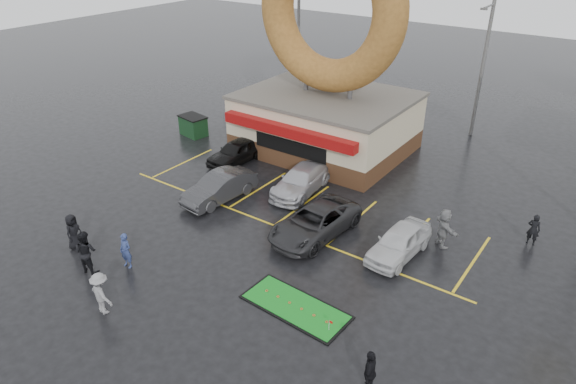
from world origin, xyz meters
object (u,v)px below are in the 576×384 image
Objects in this scene: car_black at (236,152)px; person_blue at (126,251)px; car_dgrey at (220,187)px; car_white at (399,242)px; putting_green at (295,307)px; car_silver at (301,180)px; person_cameraman at (370,372)px; car_grey at (315,222)px; streetlight_mid at (482,67)px; donut_shop at (327,82)px; streetlight_left at (298,43)px; dumpster at (193,126)px.

person_blue is (3.18, -10.99, 0.11)m from car_black.
car_white is (10.01, 0.80, -0.05)m from car_dgrey.
car_dgrey is 9.59m from putting_green.
person_blue is at bearing -108.31° from car_silver.
car_dgrey reaches higher than putting_green.
person_cameraman reaches higher than car_silver.
streetlight_mid is at bearing 88.61° from car_grey.
person_blue reaches higher than car_white.
car_dgrey is (-7.98, -17.07, -4.05)m from streetlight_mid.
putting_green is at bearing -89.22° from streetlight_mid.
donut_shop is at bearing -131.38° from streetlight_mid.
car_black is at bearing 165.14° from car_silver.
streetlight_left is 2.25× the size of car_white.
streetlight_mid is 25.27m from person_blue.
donut_shop is 19.92m from person_cameraman.
streetlight_left is 13.11m from car_black.
car_grey is 8.63m from person_blue.
streetlight_mid is at bearing 70.53° from car_dgrey.
streetlight_left reaches higher than dumpster.
donut_shop is 12.86m from car_white.
car_silver is at bearing -70.62° from donut_shop.
person_blue is at bearing -164.75° from putting_green.
car_grey is at bearing -164.69° from car_white.
car_black is 0.94× the size of putting_green.
car_silver is at bearing 122.96° from putting_green.
car_dgrey reaches higher than dumpster.
donut_shop is 7.24m from car_silver.
streetlight_mid is 2.04× the size of putting_green.
car_grey is 1.16× the size of putting_green.
dumpster is (-7.77, 5.86, -0.08)m from car_dgrey.
putting_green is (8.28, -4.80, -0.69)m from car_dgrey.
donut_shop reaches higher than car_dgrey.
dumpster is at bearing 119.63° from person_blue.
car_dgrey is 4.48m from car_silver.
streetlight_left reaches higher than car_grey.
dumpster is (-20.23, 12.60, -0.20)m from person_cameraman.
donut_shop is at bearing 59.36° from car_black.
car_dgrey is at bearing -171.44° from car_white.
car_silver is at bearing -150.85° from person_cameraman.
car_silver is at bearing -3.66° from dumpster.
car_white is 18.49m from dumpster.
car_grey is 15.02m from dumpster.
car_silver is (9.05, -12.77, -4.10)m from streetlight_left.
car_dgrey is at bearing -115.05° from streetlight_mid.
car_grey is at bearing 114.77° from putting_green.
dumpster is (-5.38, 1.71, -0.06)m from car_black.
car_black is at bearing -73.02° from streetlight_left.
donut_shop is 11.09m from car_grey.
putting_green is at bearing -24.51° from car_dgrey.
person_blue reaches higher than car_dgrey.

